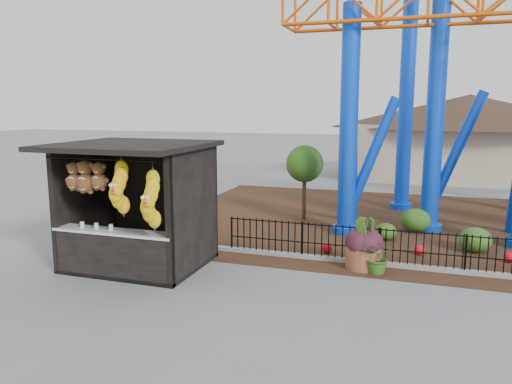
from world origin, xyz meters
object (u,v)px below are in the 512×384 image
(terracotta_planter, at_px, (363,258))
(potted_plant, at_px, (378,257))
(roller_coaster, at_px, (477,27))
(prize_booth, at_px, (133,208))

(terracotta_planter, bearing_deg, potted_plant, -38.29)
(terracotta_planter, relative_size, potted_plant, 1.07)
(roller_coaster, distance_m, potted_plant, 8.69)
(roller_coaster, height_order, potted_plant, roller_coaster)
(terracotta_planter, bearing_deg, roller_coaster, 64.12)
(prize_booth, xyz_separation_m, roller_coaster, (8.10, 7.31, 4.92))
(roller_coaster, relative_size, terracotta_planter, 12.19)
(prize_booth, height_order, roller_coaster, roller_coaster)
(prize_booth, distance_m, terracotta_planter, 5.84)
(prize_booth, height_order, potted_plant, prize_booth)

